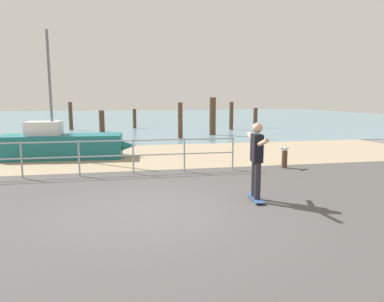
% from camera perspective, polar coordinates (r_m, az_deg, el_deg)
% --- Properties ---
extents(ground_plane, '(24.00, 10.00, 0.04)m').
position_cam_1_polar(ground_plane, '(6.23, -4.46, -12.62)').
color(ground_plane, '#474444').
rests_on(ground_plane, ground).
extents(beach_strip, '(24.00, 6.00, 0.04)m').
position_cam_1_polar(beach_strip, '(13.97, -8.42, -0.78)').
color(beach_strip, tan).
rests_on(beach_strip, ground).
extents(sea_surface, '(72.00, 50.00, 0.04)m').
position_cam_1_polar(sea_surface, '(41.84, -10.44, 5.37)').
color(sea_surface, slate).
rests_on(sea_surface, ground).
extents(railing_fence, '(9.29, 0.05, 1.05)m').
position_cam_1_polar(railing_fence, '(10.56, -17.95, -0.31)').
color(railing_fence, '#9EA0A5').
rests_on(railing_fence, ground).
extents(sailboat, '(5.01, 1.69, 4.68)m').
position_cam_1_polar(sailboat, '(13.97, -19.81, 0.96)').
color(sailboat, '#19666B').
rests_on(sailboat, ground).
extents(skateboard, '(0.28, 0.82, 0.08)m').
position_cam_1_polar(skateboard, '(7.91, 10.28, -7.57)').
color(skateboard, '#334C8C').
rests_on(skateboard, ground).
extents(skateboarder, '(0.24, 1.45, 1.65)m').
position_cam_1_polar(skateboarder, '(7.70, 10.47, -0.77)').
color(skateboarder, '#26262B').
rests_on(skateboarder, skateboard).
extents(bollard_short, '(0.18, 0.18, 0.56)m').
position_cam_1_polar(bollard_short, '(11.70, 14.81, -1.40)').
color(bollard_short, '#513826').
rests_on(bollard_short, ground).
extents(seagull, '(0.44, 0.29, 0.18)m').
position_cam_1_polar(seagull, '(11.63, 14.83, 0.33)').
color(seagull, white).
rests_on(seagull, bollard_short).
extents(groyne_post_0, '(0.27, 0.27, 1.98)m').
position_cam_1_polar(groyne_post_0, '(26.54, -19.14, 5.40)').
color(groyne_post_0, '#513826').
rests_on(groyne_post_0, ground).
extents(groyne_post_1, '(0.36, 0.36, 1.45)m').
position_cam_1_polar(groyne_post_1, '(24.26, -14.47, 4.71)').
color(groyne_post_1, '#513826').
rests_on(groyne_post_1, ground).
extents(groyne_post_2, '(0.26, 0.26, 1.46)m').
position_cam_1_polar(groyne_post_2, '(26.70, -9.34, 5.21)').
color(groyne_post_2, '#513826').
rests_on(groyne_post_2, ground).
extents(groyne_post_3, '(0.26, 0.26, 2.02)m').
position_cam_1_polar(groyne_post_3, '(19.61, -1.93, 4.96)').
color(groyne_post_3, '#513826').
rests_on(groyne_post_3, ground).
extents(groyne_post_4, '(0.39, 0.39, 2.30)m').
position_cam_1_polar(groyne_post_4, '(21.53, 3.37, 5.65)').
color(groyne_post_4, '#513826').
rests_on(groyne_post_4, ground).
extents(groyne_post_5, '(0.29, 0.29, 1.99)m').
position_cam_1_polar(groyne_post_5, '(25.36, 6.41, 5.70)').
color(groyne_post_5, '#513826').
rests_on(groyne_post_5, ground).
extents(groyne_post_6, '(0.32, 0.32, 1.52)m').
position_cam_1_polar(groyne_post_6, '(27.16, 10.26, 5.31)').
color(groyne_post_6, '#513826').
rests_on(groyne_post_6, ground).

